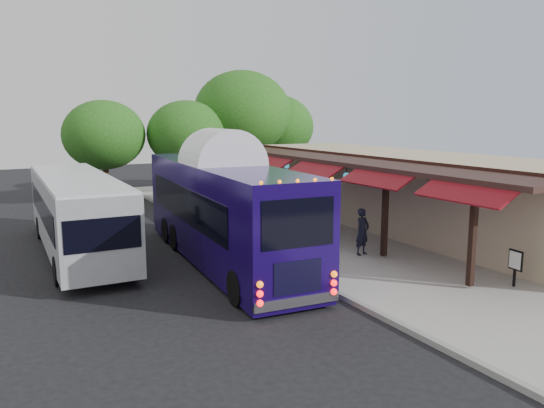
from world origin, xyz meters
TOP-DOWN VIEW (x-y plane):
  - ground at (0.00, 0.00)m, footprint 90.00×90.00m
  - sidewalk at (5.00, 4.00)m, footprint 10.00×40.00m
  - curb at (0.05, 4.00)m, footprint 0.20×40.00m
  - station_shelter at (8.38, 4.00)m, footprint 8.15×20.00m
  - coach_bus at (-1.45, 2.79)m, footprint 3.36×12.26m
  - city_bus at (-5.97, 6.63)m, footprint 2.65×11.43m
  - ped_a at (3.34, 0.72)m, footprint 0.73×0.57m
  - ped_b at (2.81, 2.77)m, footprint 0.99×0.81m
  - ped_c at (2.88, 8.03)m, footprint 1.21×1.01m
  - ped_d at (1.28, 12.79)m, footprint 1.17×0.86m
  - sign_board at (5.09, -4.54)m, footprint 0.11×0.52m
  - tree_left at (2.27, 17.36)m, footprint 4.93×4.93m
  - tree_mid at (6.47, 18.02)m, footprint 6.53×6.53m
  - tree_right at (9.65, 19.03)m, footprint 5.33×5.33m
  - tree_far at (-2.60, 18.31)m, footprint 4.91×4.91m

SIDE VIEW (x-z plane):
  - ground at x=0.00m, z-range 0.00..0.00m
  - sidewalk at x=5.00m, z-range 0.00..0.15m
  - curb at x=0.05m, z-range -0.01..0.15m
  - sign_board at x=5.09m, z-range 0.35..1.50m
  - ped_d at x=1.28m, z-range 0.15..1.77m
  - ped_a at x=3.34m, z-range 0.15..1.92m
  - ped_b at x=2.81m, z-range 0.15..2.04m
  - ped_c at x=2.88m, z-range 0.15..2.09m
  - city_bus at x=-5.97m, z-range 0.16..3.23m
  - station_shelter at x=8.38m, z-range 0.05..3.65m
  - coach_bus at x=-1.45m, z-range 0.14..4.03m
  - tree_far at x=-2.60m, z-range 1.05..7.34m
  - tree_left at x=2.27m, z-range 1.05..7.36m
  - tree_right at x=9.65m, z-range 1.14..7.97m
  - tree_mid at x=6.47m, z-range 1.40..9.75m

